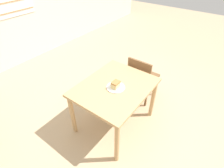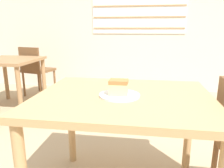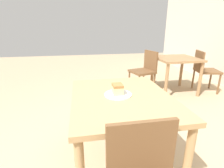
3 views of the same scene
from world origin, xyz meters
The scene contains 6 objects.
wall_back centered at (0.00, 3.03, 1.41)m, with size 10.00×0.10×2.80m.
dining_table_near centered at (-0.08, 0.16, 0.64)m, with size 1.06×0.86×0.74m.
dining_table_far centered at (-1.86, 1.71, 0.60)m, with size 0.76×0.79×0.72m.
chair_far_opposite centered at (-1.79, 2.32, 0.47)m, with size 0.52×0.52×0.84m.
plate centered at (-0.10, 0.13, 0.75)m, with size 0.24×0.24×0.01m.
cake_slice centered at (-0.11, 0.13, 0.80)m, with size 0.11×0.09×0.09m.
Camera 2 is at (0.04, -1.10, 1.13)m, focal length 35.00 mm.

